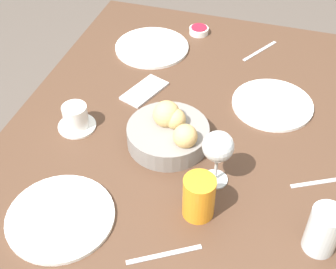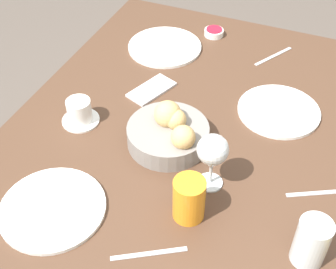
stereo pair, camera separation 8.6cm
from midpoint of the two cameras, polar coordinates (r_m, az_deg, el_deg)
The scene contains 14 objects.
dining_table at distance 1.34m, azimuth -0.47°, elevation -3.60°, with size 1.38×0.97×0.76m.
bread_basket at distance 1.24m, azimuth -1.81°, elevation 0.25°, with size 0.22×0.22×0.11m.
plate_near_left at distance 1.63m, azimuth -3.52°, elevation 10.53°, with size 0.25×0.25×0.01m.
plate_near_right at distance 1.13m, azimuth -15.15°, elevation -9.77°, with size 0.25×0.25×0.01m.
plate_far_center at distance 1.40m, azimuth 10.90°, elevation 3.59°, with size 0.24×0.24×0.01m.
juice_glass at distance 1.07m, azimuth 1.46°, elevation -7.72°, with size 0.07×0.07×0.11m.
water_tumbler at distance 1.05m, azimuth 16.17°, elevation -11.22°, with size 0.07×0.07×0.12m.
wine_glass at distance 1.09m, azimuth 3.88°, elevation -1.76°, with size 0.08×0.08×0.16m.
coffee_cup at distance 1.32m, azimuth -13.02°, elevation 1.93°, with size 0.11×0.11×0.07m.
jam_bowl_berry at distance 1.71m, azimuth 2.32°, elevation 12.55°, with size 0.07×0.07×0.03m.
fork_silver at distance 1.64m, azimuth 9.64°, elevation 9.96°, with size 0.15×0.09×0.00m.
knife_silver at distance 1.04m, azimuth -2.90°, elevation -14.51°, with size 0.10×0.15×0.00m.
spoon_coffee at distance 1.21m, azimuth 15.53°, elevation -5.78°, with size 0.07×0.12×0.00m.
cell_phone at distance 1.43m, azimuth -4.61°, elevation 5.28°, with size 0.17×0.12×0.01m.
Camera 1 is at (0.89, 0.24, 1.64)m, focal length 50.00 mm.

